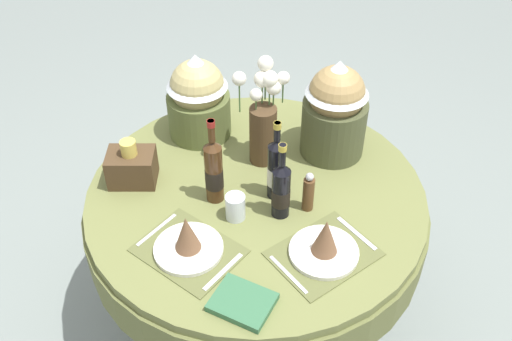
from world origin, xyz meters
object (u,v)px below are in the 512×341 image
Objects in this scene: tumbler_near_left at (235,207)px; gift_tub_back_left at (198,93)px; place_setting_left at (188,242)px; book_on_table at (243,302)px; place_setting_right at (325,245)px; wine_bottle_left at (281,189)px; flower_vase at (264,118)px; gift_tub_back_right at (335,105)px; wine_bottle_centre at (214,171)px; woven_basket_side_left at (132,166)px; pepper_mill at (308,193)px; dining_table at (256,217)px; wine_bottle_rear at (276,168)px.

tumbler_near_left is 0.56m from gift_tub_back_left.
place_setting_left is 0.29m from book_on_table.
place_setting_right is 1.33× the size of wine_bottle_left.
place_setting_left is 0.98× the size of flower_vase.
wine_bottle_centre is at bearing -148.07° from gift_tub_back_right.
woven_basket_side_left is (-0.40, 0.20, 0.02)m from tumbler_near_left.
flower_vase is at bearing 111.28° from place_setting_right.
wine_bottle_centre is at bearing 171.00° from pepper_mill.
dining_table is 3.09× the size of place_setting_left.
place_setting_right is 4.27× the size of tumbler_near_left.
gift_tub_back_left reaches higher than pepper_mill.
gift_tub_back_right reaches higher than tumbler_near_left.
wine_bottle_left is at bearing -79.52° from flower_vase.
book_on_table reaches higher than dining_table.
wine_bottle_rear is 0.51m from gift_tub_back_left.
tumbler_near_left is (0.16, 0.16, 0.00)m from place_setting_left.
place_setting_right is 0.98× the size of flower_vase.
wine_bottle_rear is at bearing -131.17° from gift_tub_back_right.
dining_table is 0.54m from gift_tub_back_right.
tumbler_near_left is 0.27m from pepper_mill.
book_on_table is at bearing -53.58° from woven_basket_side_left.
gift_tub_back_left is (-0.33, 0.49, 0.08)m from wine_bottle_left.
flower_vase reaches higher than wine_bottle_centre.
pepper_mill is at bearing -31.74° from wine_bottle_rear.
pepper_mill is 0.69m from woven_basket_side_left.
tumbler_near_left is at bearing -141.41° from wine_bottle_rear.
wine_bottle_centre reaches higher than place_setting_left.
tumbler_near_left reaches higher than book_on_table.
wine_bottle_left is at bearing -56.44° from gift_tub_back_left.
dining_table is at bearing 126.50° from place_setting_right.
wine_bottle_centre reaches higher than book_on_table.
wine_bottle_rear is (0.23, 0.02, -0.01)m from wine_bottle_centre.
wine_bottle_centre is 0.55m from gift_tub_back_right.
place_setting_left is 1.01× the size of gift_tub_back_right.
woven_basket_side_left is (-0.51, -0.14, -0.13)m from flower_vase.
place_setting_right is 1.26× the size of wine_bottle_rear.
woven_basket_side_left is at bearing 153.46° from tumbler_near_left.
book_on_table is at bearing -107.98° from wine_bottle_left.
wine_bottle_rear is (0.30, 0.28, 0.08)m from place_setting_left.
gift_tub_back_left is at bearing 90.64° from place_setting_left.
gift_tub_back_left reaches higher than tumbler_near_left.
gift_tub_back_left is (-0.31, 0.39, 0.07)m from wine_bottle_rear.
pepper_mill is 0.90× the size of book_on_table.
gift_tub_back_right is (0.08, 0.57, 0.18)m from place_setting_right.
woven_basket_side_left reaches higher than tumbler_near_left.
woven_basket_side_left is (-0.67, 0.16, -0.01)m from pepper_mill.
place_setting_right reaches higher than dining_table.
gift_tub_back_right reaches higher than place_setting_left.
wine_bottle_rear is 0.90× the size of gift_tub_back_left.
gift_tub_back_right reaches higher than dining_table.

